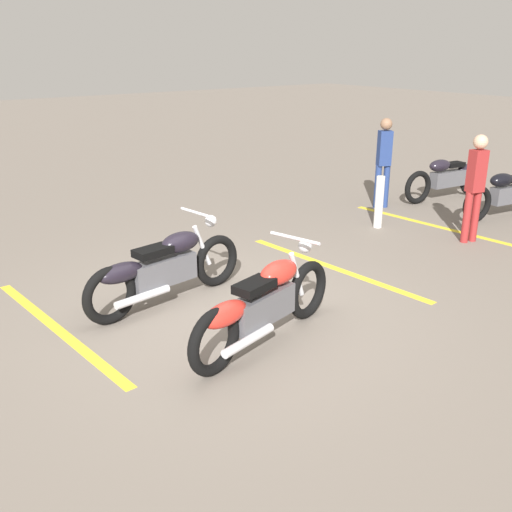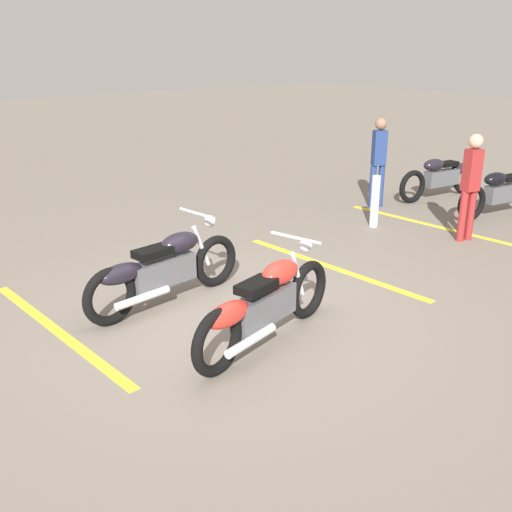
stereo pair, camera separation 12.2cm
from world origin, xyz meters
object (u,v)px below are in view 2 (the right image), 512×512
Objects in this scene: motorcycle_row_right at (442,176)px; bollard_post at (375,201)px; bystander_near_row at (471,182)px; motorcycle_bright_foreground at (264,304)px; motorcycle_row_center at (504,191)px; motorcycle_dark_foreground at (162,269)px; bystander_secondary at (379,158)px.

motorcycle_row_right is 2.65m from bollard_post.
motorcycle_row_right is at bearing -33.16° from bystander_near_row.
bollard_post is (4.10, 2.11, -0.02)m from motorcycle_bright_foreground.
motorcycle_bright_foreground is 1.02× the size of motorcycle_row_center.
motorcycle_bright_foreground is 4.61m from bollard_post.
motorcycle_row_right is 2.82m from bystander_near_row.
bollard_post reaches higher than motorcycle_row_center.
bystander_near_row is at bearing 49.53° from motorcycle_row_right.
bollard_post is at bearing 12.68° from motorcycle_bright_foreground.
bollard_post is (-2.60, -0.51, -0.00)m from motorcycle_row_right.
motorcycle_dark_foreground is 1.03× the size of motorcycle_row_right.
bystander_near_row is at bearing -5.71° from motorcycle_bright_foreground.
bollard_post is at bearing 36.20° from bystander_near_row.
motorcycle_bright_foreground is 1.31× the size of bystander_secondary.
bystander_secondary is at bearing -5.53° from motorcycle_row_right.
motorcycle_dark_foreground is 5.65m from bystander_secondary.
bystander_near_row reaches higher than bollard_post.
bystander_secondary is (-1.38, 1.79, 0.49)m from motorcycle_row_center.
bystander_secondary is (-1.58, 0.34, 0.49)m from motorcycle_row_right.
bystander_near_row reaches higher than motorcycle_row_right.
motorcycle_row_center is at bearing -10.67° from motorcycle_dark_foreground.
motorcycle_bright_foreground reaches higher than motorcycle_row_right.
motorcycle_dark_foreground is at bearing 5.61° from motorcycle_row_center.
motorcycle_row_center is (6.50, 1.17, -0.02)m from motorcycle_bright_foreground.
motorcycle_row_center is 1.28× the size of bystander_secondary.
bollard_post reaches higher than motorcycle_row_right.
motorcycle_dark_foreground reaches higher than bollard_post.
motorcycle_dark_foreground is 1.33× the size of bystander_near_row.
motorcycle_bright_foreground is 5.93m from bystander_secondary.
motorcycle_row_center is 2.31m from bystander_secondary.
bystander_near_row is (-1.84, -0.44, 0.49)m from motorcycle_row_center.
bollard_post is at bearing -13.00° from motorcycle_row_center.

